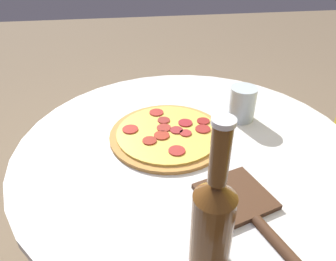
{
  "coord_description": "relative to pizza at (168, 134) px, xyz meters",
  "views": [
    {
      "loc": [
        0.68,
        -0.14,
        1.22
      ],
      "look_at": [
        -0.05,
        -0.05,
        0.73
      ],
      "focal_mm": 35.0,
      "sensor_mm": 36.0,
      "label": 1
    }
  ],
  "objects": [
    {
      "name": "pizza",
      "position": [
        0.0,
        0.0,
        0.0
      ],
      "size": [
        0.32,
        0.32,
        0.02
      ],
      "color": "#B77F3D",
      "rests_on": "table"
    },
    {
      "name": "table",
      "position": [
        0.05,
        0.05,
        -0.16
      ],
      "size": [
        0.9,
        0.9,
        0.71
      ],
      "color": "silver",
      "rests_on": "ground_plane"
    },
    {
      "name": "drinking_glass",
      "position": [
        -0.07,
        0.23,
        0.04
      ],
      "size": [
        0.08,
        0.08,
        0.1
      ],
      "color": "#ADBCC6",
      "rests_on": "table"
    },
    {
      "name": "pizza_paddle",
      "position": [
        0.28,
        0.12,
        -0.0
      ],
      "size": [
        0.27,
        0.17,
        0.02
      ],
      "rotation": [
        0.0,
        0.0,
        0.32
      ],
      "color": "#422819",
      "rests_on": "table"
    },
    {
      "name": "beer_bottle",
      "position": [
        0.39,
        0.02,
        0.1
      ],
      "size": [
        0.07,
        0.07,
        0.3
      ],
      "color": "#563314",
      "rests_on": "table"
    }
  ]
}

